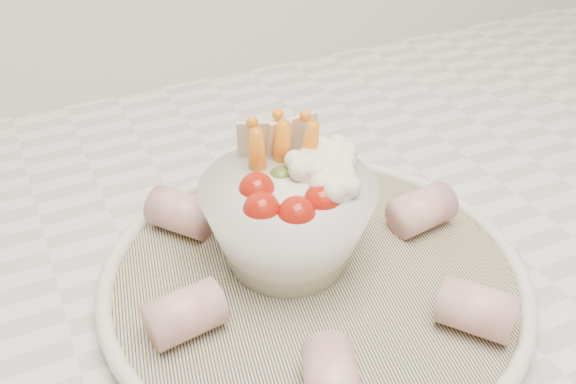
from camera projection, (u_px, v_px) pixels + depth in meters
name	position (u px, v px, depth m)	size (l,w,h in m)	color
serving_platter	(314.00, 278.00, 0.48)	(0.37, 0.37, 0.02)	navy
veggie_bowl	(290.00, 215.00, 0.47)	(0.13, 0.13, 0.10)	silver
cured_meat_rolls	(315.00, 257.00, 0.46)	(0.26, 0.26, 0.03)	#B75364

